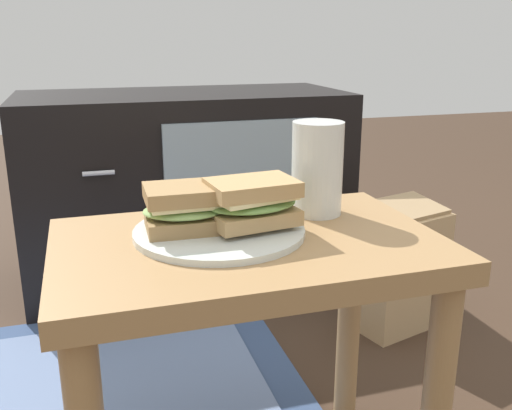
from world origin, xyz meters
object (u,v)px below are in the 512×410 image
Objects in this scene: plate at (219,231)px; beer_glass at (317,169)px; sandwich_front at (185,208)px; tv_cabinet at (187,187)px; sandwich_back at (252,202)px; paper_bag at (398,267)px.

beer_glass reaches higher than plate.
sandwich_front is at bearing -168.47° from beer_glass.
plate is at bearing -12.27° from sandwich_front.
plate is 1.67× the size of beer_glass.
beer_glass is at bearing -85.70° from tv_cabinet.
sandwich_back is at bearing -12.27° from plate.
sandwich_back is 0.44× the size of paper_bag.
sandwich_back reaches higher than sandwich_front.
beer_glass is at bearing 27.22° from sandwich_back.
sandwich_front is 0.10m from sandwich_back.
tv_cabinet is 0.94m from plate.
paper_bag is (0.53, 0.44, -0.35)m from sandwich_back.
beer_glass is (0.23, 0.05, 0.03)m from sandwich_front.
beer_glass is 0.45× the size of paper_bag.
tv_cabinet is 0.69m from paper_bag.
sandwich_front is at bearing 167.73° from sandwich_back.
sandwich_front is 0.85× the size of sandwich_back.
beer_glass reaches higher than tv_cabinet.
sandwich_front is (-0.05, 0.01, 0.04)m from plate.
sandwich_front is at bearing -100.11° from tv_cabinet.
sandwich_back reaches higher than plate.
sandwich_back is at bearing -140.22° from paper_bag.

